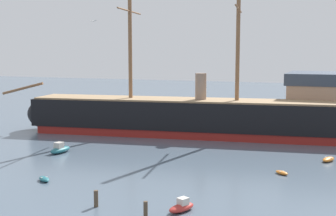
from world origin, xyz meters
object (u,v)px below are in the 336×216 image
(motorboat_mid_left, at_px, (60,149))
(seagull_in_flight, at_px, (93,21))
(sailboat_far_left, at_px, (92,118))
(dinghy_alongside_stern, at_px, (328,159))
(tall_ship, at_px, (182,116))
(dinghy_mid_right, at_px, (282,173))
(mooring_piling_nearest, at_px, (146,209))
(mooring_piling_left_pair, at_px, (96,199))
(motorboat_foreground_right, at_px, (182,207))
(dinghy_foreground_left, at_px, (44,179))

(motorboat_mid_left, height_order, seagull_in_flight, seagull_in_flight)
(motorboat_mid_left, height_order, sailboat_far_left, sailboat_far_left)
(motorboat_mid_left, distance_m, dinghy_alongside_stern, 39.50)
(tall_ship, bearing_deg, sailboat_far_left, 159.04)
(dinghy_mid_right, height_order, mooring_piling_nearest, mooring_piling_nearest)
(motorboat_mid_left, height_order, mooring_piling_left_pair, motorboat_mid_left)
(sailboat_far_left, distance_m, seagull_in_flight, 46.65)
(tall_ship, height_order, dinghy_alongside_stern, tall_ship)
(dinghy_mid_right, relative_size, seagull_in_flight, 1.62)
(dinghy_alongside_stern, xyz_separation_m, mooring_piling_left_pair, (-21.01, -28.14, 0.52))
(motorboat_foreground_right, distance_m, sailboat_far_left, 60.88)
(dinghy_mid_right, xyz_separation_m, mooring_piling_nearest, (-9.99, -19.69, 0.54))
(motorboat_mid_left, bearing_deg, dinghy_mid_right, -0.22)
(motorboat_mid_left, xyz_separation_m, seagull_in_flight, (9.93, -6.12, 18.65))
(dinghy_foreground_left, height_order, mooring_piling_left_pair, mooring_piling_left_pair)
(mooring_piling_nearest, xyz_separation_m, seagull_in_flight, (-13.26, 13.69, 18.48))
(dinghy_alongside_stern, relative_size, mooring_piling_left_pair, 1.71)
(dinghy_foreground_left, relative_size, motorboat_foreground_right, 0.70)
(motorboat_foreground_right, height_order, mooring_piling_left_pair, mooring_piling_left_pair)
(tall_ship, distance_m, motorboat_mid_left, 24.29)
(dinghy_alongside_stern, bearing_deg, mooring_piling_left_pair, -126.74)
(sailboat_far_left, distance_m, mooring_piling_nearest, 61.46)
(motorboat_mid_left, relative_size, sailboat_far_left, 0.74)
(motorboat_foreground_right, relative_size, seagull_in_flight, 2.72)
(dinghy_foreground_left, distance_m, mooring_piling_left_pair, 11.76)
(dinghy_mid_right, distance_m, mooring_piling_left_pair, 24.59)
(dinghy_mid_right, bearing_deg, motorboat_mid_left, 179.78)
(dinghy_foreground_left, distance_m, seagull_in_flight, 20.55)
(sailboat_far_left, bearing_deg, dinghy_alongside_stern, -22.46)
(dinghy_foreground_left, relative_size, mooring_piling_left_pair, 1.41)
(dinghy_foreground_left, bearing_deg, motorboat_mid_left, 117.71)
(motorboat_foreground_right, bearing_deg, dinghy_alongside_stern, 64.28)
(motorboat_foreground_right, xyz_separation_m, sailboat_far_left, (-38.33, 47.30, 0.01))
(mooring_piling_nearest, distance_m, seagull_in_flight, 26.55)
(mooring_piling_left_pair, bearing_deg, mooring_piling_nearest, -8.02)
(dinghy_mid_right, relative_size, sailboat_far_left, 0.36)
(dinghy_foreground_left, bearing_deg, mooring_piling_left_pair, -28.16)
(dinghy_foreground_left, height_order, dinghy_mid_right, dinghy_foreground_left)
(seagull_in_flight, bearing_deg, mooring_piling_left_pair, -59.80)
(dinghy_foreground_left, distance_m, dinghy_alongside_stern, 38.65)
(motorboat_foreground_right, bearing_deg, sailboat_far_left, 129.01)
(dinghy_foreground_left, height_order, sailboat_far_left, sailboat_far_left)
(dinghy_foreground_left, bearing_deg, dinghy_mid_right, 27.07)
(dinghy_alongside_stern, height_order, mooring_piling_nearest, mooring_piling_nearest)
(tall_ship, xyz_separation_m, motorboat_mid_left, (-12.54, -20.60, -2.93))
(tall_ship, distance_m, mooring_piling_left_pair, 39.99)
(dinghy_mid_right, xyz_separation_m, dinghy_alongside_stern, (5.26, 9.26, 0.09))
(tall_ship, relative_size, dinghy_foreground_left, 28.80)
(motorboat_mid_left, distance_m, sailboat_far_left, 32.70)
(dinghy_foreground_left, xyz_separation_m, dinghy_alongside_stern, (31.36, 22.60, 0.05))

